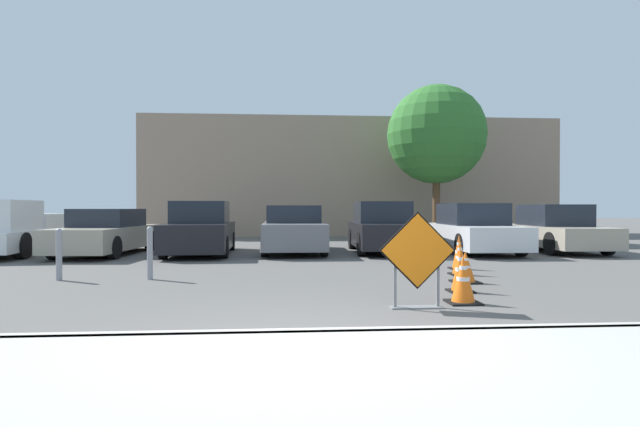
{
  "coord_description": "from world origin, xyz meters",
  "views": [
    {
      "loc": [
        -0.24,
        -5.07,
        1.39
      ],
      "look_at": [
        1.14,
        13.82,
        1.17
      ],
      "focal_mm": 28.0,
      "sensor_mm": 36.0,
      "label": 1
    }
  ],
  "objects_px": {
    "parked_car_nearest": "(107,233)",
    "traffic_cone_third": "(465,267)",
    "traffic_cone_nearest": "(463,280)",
    "parked_car_third": "(293,230)",
    "traffic_cone_fourth": "(460,258)",
    "parked_car_fifth": "(473,230)",
    "pickup_truck": "(8,231)",
    "parked_car_sixth": "(554,230)",
    "bollard_nearest": "(150,251)",
    "road_closed_sign": "(417,258)",
    "traffic_cone_second": "(460,270)",
    "traffic_cone_fifth": "(459,252)",
    "parked_car_second": "(200,230)",
    "parked_car_fourth": "(382,229)",
    "bollard_second": "(59,253)"
  },
  "relations": [
    {
      "from": "parked_car_nearest",
      "to": "traffic_cone_third",
      "type": "bearing_deg",
      "value": 147.76
    },
    {
      "from": "traffic_cone_nearest",
      "to": "parked_car_third",
      "type": "bearing_deg",
      "value": 105.17
    },
    {
      "from": "traffic_cone_fourth",
      "to": "parked_car_fifth",
      "type": "height_order",
      "value": "parked_car_fifth"
    },
    {
      "from": "pickup_truck",
      "to": "parked_car_sixth",
      "type": "distance_m",
      "value": 16.7
    },
    {
      "from": "traffic_cone_fourth",
      "to": "bollard_nearest",
      "type": "bearing_deg",
      "value": -178.15
    },
    {
      "from": "road_closed_sign",
      "to": "traffic_cone_second",
      "type": "distance_m",
      "value": 1.71
    },
    {
      "from": "traffic_cone_second",
      "to": "parked_car_fifth",
      "type": "relative_size",
      "value": 0.17
    },
    {
      "from": "traffic_cone_nearest",
      "to": "parked_car_fifth",
      "type": "relative_size",
      "value": 0.16
    },
    {
      "from": "traffic_cone_fifth",
      "to": "parked_car_third",
      "type": "distance_m",
      "value": 5.84
    },
    {
      "from": "parked_car_nearest",
      "to": "parked_car_sixth",
      "type": "bearing_deg",
      "value": -175.78
    },
    {
      "from": "traffic_cone_fifth",
      "to": "parked_car_sixth",
      "type": "relative_size",
      "value": 0.17
    },
    {
      "from": "traffic_cone_fourth",
      "to": "parked_car_third",
      "type": "xyz_separation_m",
      "value": [
        -3.33,
        5.48,
        0.33
      ]
    },
    {
      "from": "traffic_cone_fifth",
      "to": "parked_car_third",
      "type": "relative_size",
      "value": 0.18
    },
    {
      "from": "road_closed_sign",
      "to": "traffic_cone_nearest",
      "type": "relative_size",
      "value": 1.9
    },
    {
      "from": "pickup_truck",
      "to": "parked_car_second",
      "type": "distance_m",
      "value": 5.55
    },
    {
      "from": "bollard_nearest",
      "to": "parked_car_second",
      "type": "bearing_deg",
      "value": 88.88
    },
    {
      "from": "traffic_cone_fifth",
      "to": "parked_car_sixth",
      "type": "height_order",
      "value": "parked_car_sixth"
    },
    {
      "from": "parked_car_nearest",
      "to": "bollard_nearest",
      "type": "height_order",
      "value": "parked_car_nearest"
    },
    {
      "from": "parked_car_fourth",
      "to": "parked_car_fifth",
      "type": "xyz_separation_m",
      "value": [
        2.79,
        -0.33,
        -0.03
      ]
    },
    {
      "from": "traffic_cone_fifth",
      "to": "parked_car_fourth",
      "type": "relative_size",
      "value": 0.18
    },
    {
      "from": "traffic_cone_second",
      "to": "bollard_nearest",
      "type": "relative_size",
      "value": 0.72
    },
    {
      "from": "road_closed_sign",
      "to": "parked_car_nearest",
      "type": "xyz_separation_m",
      "value": [
        -7.1,
        8.56,
        -0.06
      ]
    },
    {
      "from": "parked_car_fifth",
      "to": "pickup_truck",
      "type": "bearing_deg",
      "value": 0.11
    },
    {
      "from": "traffic_cone_fifth",
      "to": "pickup_truck",
      "type": "relative_size",
      "value": 0.14
    },
    {
      "from": "traffic_cone_fourth",
      "to": "bollard_second",
      "type": "relative_size",
      "value": 0.73
    },
    {
      "from": "parked_car_second",
      "to": "bollard_second",
      "type": "relative_size",
      "value": 4.28
    },
    {
      "from": "traffic_cone_nearest",
      "to": "parked_car_third",
      "type": "relative_size",
      "value": 0.16
    },
    {
      "from": "traffic_cone_nearest",
      "to": "bollard_nearest",
      "type": "bearing_deg",
      "value": 151.7
    },
    {
      "from": "bollard_second",
      "to": "parked_car_third",
      "type": "bearing_deg",
      "value": 51.06
    },
    {
      "from": "pickup_truck",
      "to": "traffic_cone_fourth",
      "type": "bearing_deg",
      "value": 152.48
    },
    {
      "from": "traffic_cone_fifth",
      "to": "parked_car_nearest",
      "type": "relative_size",
      "value": 0.16
    },
    {
      "from": "parked_car_third",
      "to": "parked_car_nearest",
      "type": "bearing_deg",
      "value": 2.4
    },
    {
      "from": "road_closed_sign",
      "to": "parked_car_fifth",
      "type": "height_order",
      "value": "parked_car_fifth"
    },
    {
      "from": "road_closed_sign",
      "to": "parked_car_fourth",
      "type": "relative_size",
      "value": 0.31
    },
    {
      "from": "parked_car_second",
      "to": "traffic_cone_second",
      "type": "bearing_deg",
      "value": 125.35
    },
    {
      "from": "parked_car_sixth",
      "to": "bollard_nearest",
      "type": "bearing_deg",
      "value": 28.11
    },
    {
      "from": "parked_car_second",
      "to": "parked_car_fifth",
      "type": "relative_size",
      "value": 0.95
    },
    {
      "from": "parked_car_third",
      "to": "parked_car_fifth",
      "type": "distance_m",
      "value": 5.59
    },
    {
      "from": "traffic_cone_third",
      "to": "parked_car_third",
      "type": "bearing_deg",
      "value": 115.0
    },
    {
      "from": "pickup_truck",
      "to": "parked_car_fifth",
      "type": "xyz_separation_m",
      "value": [
        13.91,
        -0.08,
        -0.02
      ]
    },
    {
      "from": "parked_car_third",
      "to": "bollard_nearest",
      "type": "relative_size",
      "value": 4.3
    },
    {
      "from": "parked_car_second",
      "to": "road_closed_sign",
      "type": "bearing_deg",
      "value": 115.38
    },
    {
      "from": "road_closed_sign",
      "to": "bollard_nearest",
      "type": "distance_m",
      "value": 5.42
    },
    {
      "from": "traffic_cone_nearest",
      "to": "traffic_cone_second",
      "type": "height_order",
      "value": "traffic_cone_second"
    },
    {
      "from": "traffic_cone_fourth",
      "to": "traffic_cone_nearest",
      "type": "bearing_deg",
      "value": -109.06
    },
    {
      "from": "traffic_cone_fifth",
      "to": "bollard_nearest",
      "type": "xyz_separation_m",
      "value": [
        -6.55,
        -1.14,
        0.16
      ]
    },
    {
      "from": "traffic_cone_fifth",
      "to": "parked_car_second",
      "type": "bearing_deg",
      "value": 147.4
    },
    {
      "from": "traffic_cone_third",
      "to": "traffic_cone_fifth",
      "type": "bearing_deg",
      "value": 73.38
    },
    {
      "from": "parked_car_sixth",
      "to": "parked_car_third",
      "type": "bearing_deg",
      "value": 0.84
    },
    {
      "from": "traffic_cone_nearest",
      "to": "parked_car_nearest",
      "type": "relative_size",
      "value": 0.15
    }
  ]
}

